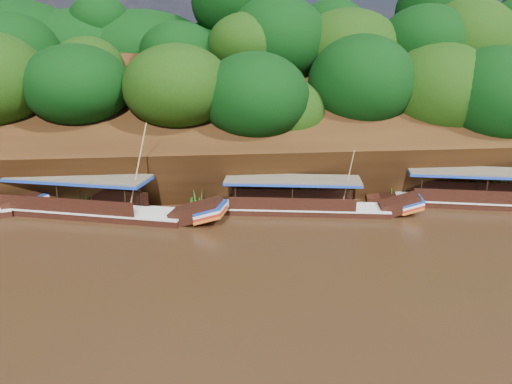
{
  "coord_description": "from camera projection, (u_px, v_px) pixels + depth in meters",
  "views": [
    {
      "loc": [
        -6.15,
        -21.91,
        10.41
      ],
      "look_at": [
        -2.96,
        7.0,
        1.58
      ],
      "focal_mm": 35.0,
      "sensor_mm": 36.0,
      "label": 1
    }
  ],
  "objects": [
    {
      "name": "reeds",
      "position": [
        237.0,
        192.0,
        32.89
      ],
      "size": [
        49.75,
        2.4,
        2.02
      ],
      "color": "#235D17",
      "rests_on": "ground"
    },
    {
      "name": "boat_0",
      "position": [
        505.0,
        199.0,
        32.58
      ],
      "size": [
        14.6,
        5.43,
        6.63
      ],
      "rotation": [
        0.0,
        0.0,
        -0.25
      ],
      "color": "black",
      "rests_on": "ground"
    },
    {
      "name": "ground",
      "position": [
        331.0,
        262.0,
        24.51
      ],
      "size": [
        160.0,
        160.0,
        0.0
      ],
      "primitive_type": "plane",
      "color": "black",
      "rests_on": "ground"
    },
    {
      "name": "riverbank",
      "position": [
        269.0,
        138.0,
        45.58
      ],
      "size": [
        120.0,
        30.06,
        19.4
      ],
      "color": "black",
      "rests_on": "ground"
    },
    {
      "name": "boat_1",
      "position": [
        313.0,
        205.0,
        31.45
      ],
      "size": [
        12.87,
        4.05,
        4.69
      ],
      "rotation": [
        0.0,
        0.0,
        -0.18
      ],
      "color": "black",
      "rests_on": "ground"
    },
    {
      "name": "boat_2",
      "position": [
        93.0,
        207.0,
        30.87
      ],
      "size": [
        15.83,
        6.82,
        6.4
      ],
      "rotation": [
        0.0,
        0.0,
        -0.31
      ],
      "color": "black",
      "rests_on": "ground"
    }
  ]
}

